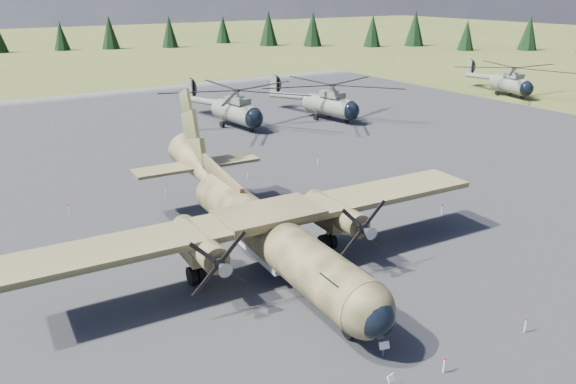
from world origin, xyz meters
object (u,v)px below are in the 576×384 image
transport_plane (261,221)px  helicopter_far (511,75)px  helicopter_mid (329,94)px  helicopter_near (235,100)px

transport_plane → helicopter_far: size_ratio=1.28×
transport_plane → helicopter_mid: transport_plane is taller
helicopter_mid → transport_plane: bearing=-142.9°
transport_plane → helicopter_near: (16.04, 33.94, 0.62)m
transport_plane → helicopter_mid: 42.23m
transport_plane → helicopter_far: bearing=28.0°
transport_plane → helicopter_near: bearing=68.1°
transport_plane → helicopter_near: 37.55m
helicopter_near → transport_plane: bearing=-121.8°
helicopter_mid → helicopter_near: bearing=156.9°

